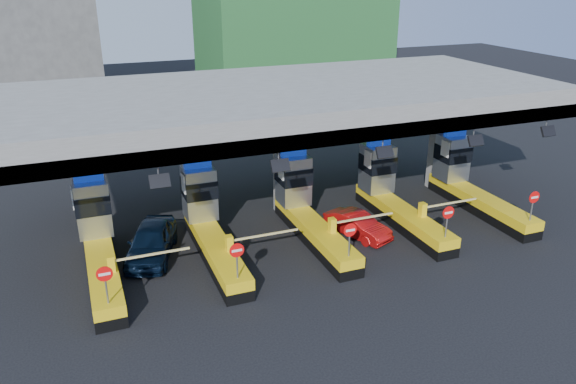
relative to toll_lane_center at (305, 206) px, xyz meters
name	(u,v)px	position (x,y,z in m)	size (l,w,h in m)	color
ground	(306,233)	(0.00, -0.28, -1.40)	(120.00, 120.00, 0.00)	black
toll_canopy	(286,103)	(0.00, 2.59, 4.74)	(28.00, 12.09, 7.00)	slate
toll_lane_far_left	(98,239)	(-10.00, 0.00, 0.00)	(4.43, 8.00, 4.16)	black
toll_lane_left	(208,221)	(-5.00, 0.00, 0.00)	(4.43, 8.00, 4.16)	black
toll_lane_center	(305,206)	(0.00, 0.00, 0.00)	(4.43, 8.00, 4.16)	black
toll_lane_right	(390,193)	(5.00, 0.00, 0.00)	(4.43, 8.00, 4.16)	black
toll_lane_far_right	(467,180)	(10.00, 0.00, 0.00)	(4.43, 8.00, 4.16)	black
bg_building_concrete	(13,10)	(-14.00, 35.72, 7.60)	(14.00, 10.00, 18.00)	#4C4C49
van	(151,241)	(-7.68, 0.08, -0.60)	(1.88, 4.67, 1.59)	black
red_car	(357,225)	(2.25, -1.48, -0.79)	(1.27, 3.66, 1.20)	#B10E0D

